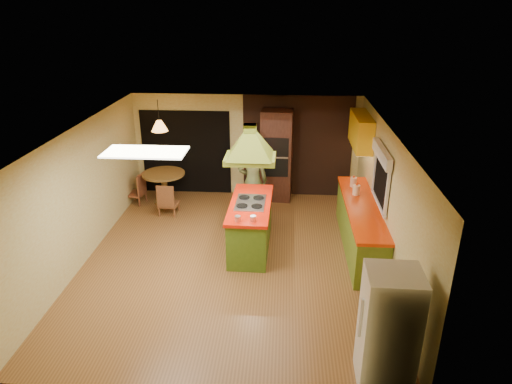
# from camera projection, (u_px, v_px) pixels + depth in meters

# --- Properties ---
(ground) EXTENTS (6.50, 6.50, 0.00)m
(ground) POSITION_uv_depth(u_px,v_px,m) (232.00, 258.00, 8.68)
(ground) COLOR brown
(ground) RESTS_ON ground
(room_walls) EXTENTS (5.50, 6.50, 6.50)m
(room_walls) POSITION_uv_depth(u_px,v_px,m) (231.00, 198.00, 8.20)
(room_walls) COLOR beige
(room_walls) RESTS_ON ground
(ceiling_plane) EXTENTS (6.50, 6.50, 0.00)m
(ceiling_plane) POSITION_uv_depth(u_px,v_px,m) (230.00, 131.00, 7.71)
(ceiling_plane) COLOR silver
(ceiling_plane) RESTS_ON room_walls
(brick_panel) EXTENTS (2.64, 0.03, 2.50)m
(brick_panel) POSITION_uv_depth(u_px,v_px,m) (297.00, 147.00, 11.09)
(brick_panel) COLOR #381E14
(brick_panel) RESTS_ON ground
(nook_opening) EXTENTS (2.20, 0.03, 2.10)m
(nook_opening) POSITION_uv_depth(u_px,v_px,m) (186.00, 152.00, 11.33)
(nook_opening) COLOR black
(nook_opening) RESTS_ON ground
(right_counter) EXTENTS (0.62, 3.05, 0.92)m
(right_counter) POSITION_uv_depth(u_px,v_px,m) (360.00, 226.00, 8.91)
(right_counter) COLOR olive
(right_counter) RESTS_ON ground
(upper_cabinets) EXTENTS (0.34, 1.40, 0.70)m
(upper_cabinets) POSITION_uv_depth(u_px,v_px,m) (361.00, 131.00, 9.79)
(upper_cabinets) COLOR yellow
(upper_cabinets) RESTS_ON room_walls
(window_right) EXTENTS (0.12, 1.35, 1.06)m
(window_right) POSITION_uv_depth(u_px,v_px,m) (382.00, 167.00, 8.20)
(window_right) COLOR black
(window_right) RESTS_ON room_walls
(fluor_panel) EXTENTS (1.20, 0.60, 0.03)m
(fluor_panel) POSITION_uv_depth(u_px,v_px,m) (145.00, 152.00, 6.68)
(fluor_panel) COLOR white
(fluor_panel) RESTS_ON ceiling_plane
(kitchen_island) EXTENTS (0.81, 1.95, 0.98)m
(kitchen_island) POSITION_uv_depth(u_px,v_px,m) (251.00, 225.00, 8.90)
(kitchen_island) COLOR #4D711C
(kitchen_island) RESTS_ON ground
(range_hood) EXTENTS (0.93, 0.68, 0.78)m
(range_hood) POSITION_uv_depth(u_px,v_px,m) (250.00, 138.00, 8.22)
(range_hood) COLOR olive
(range_hood) RESTS_ON ceiling_plane
(man) EXTENTS (0.70, 0.50, 1.78)m
(man) POSITION_uv_depth(u_px,v_px,m) (253.00, 181.00, 9.96)
(man) COLOR #4B532C
(man) RESTS_ON ground
(refrigerator) EXTENTS (0.68, 0.64, 1.61)m
(refrigerator) POSITION_uv_depth(u_px,v_px,m) (388.00, 329.00, 5.60)
(refrigerator) COLOR white
(refrigerator) RESTS_ON ground
(wall_oven) EXTENTS (0.77, 0.64, 2.21)m
(wall_oven) POSITION_uv_depth(u_px,v_px,m) (277.00, 156.00, 10.92)
(wall_oven) COLOR #462216
(wall_oven) RESTS_ON ground
(dining_table) EXTENTS (1.01, 1.01, 0.76)m
(dining_table) POSITION_uv_depth(u_px,v_px,m) (164.00, 182.00, 10.92)
(dining_table) COLOR brown
(dining_table) RESTS_ON ground
(chair_left) EXTENTS (0.48, 0.48, 0.76)m
(chair_left) POSITION_uv_depth(u_px,v_px,m) (135.00, 188.00, 10.93)
(chair_left) COLOR brown
(chair_left) RESTS_ON ground
(chair_near) EXTENTS (0.44, 0.44, 0.76)m
(chair_near) POSITION_uv_depth(u_px,v_px,m) (168.00, 199.00, 10.37)
(chair_near) COLOR brown
(chair_near) RESTS_ON ground
(pendant_lamp) EXTENTS (0.38, 0.38, 0.24)m
(pendant_lamp) POSITION_uv_depth(u_px,v_px,m) (159.00, 126.00, 10.39)
(pendant_lamp) COLOR #FF9E3F
(pendant_lamp) RESTS_ON ceiling_plane
(canister_large) EXTENTS (0.16, 0.16, 0.20)m
(canister_large) POSITION_uv_depth(u_px,v_px,m) (353.00, 182.00, 9.57)
(canister_large) COLOR beige
(canister_large) RESTS_ON right_counter
(canister_medium) EXTENTS (0.16, 0.16, 0.20)m
(canister_medium) POSITION_uv_depth(u_px,v_px,m) (356.00, 190.00, 9.16)
(canister_medium) COLOR #FFEFCD
(canister_medium) RESTS_ON right_counter
(canister_small) EXTENTS (0.14, 0.14, 0.15)m
(canister_small) POSITION_uv_depth(u_px,v_px,m) (356.00, 190.00, 9.22)
(canister_small) COLOR beige
(canister_small) RESTS_ON right_counter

